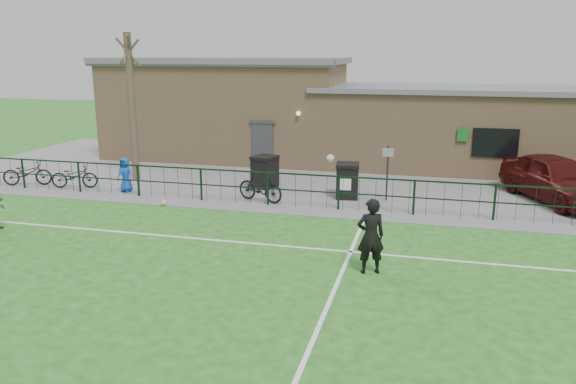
% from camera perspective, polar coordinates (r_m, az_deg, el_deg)
% --- Properties ---
extents(ground, '(90.00, 90.00, 0.00)m').
position_cam_1_polar(ground, '(12.16, -5.97, -11.58)').
color(ground, '#1E5B1B').
rests_on(ground, ground).
extents(paving_strip, '(34.00, 13.00, 0.02)m').
position_cam_1_polar(paving_strip, '(24.63, 4.91, 1.76)').
color(paving_strip, slate).
rests_on(paving_strip, ground).
extents(pitch_line_touch, '(28.00, 0.10, 0.01)m').
position_cam_1_polar(pitch_line_touch, '(19.20, 2.07, -1.78)').
color(pitch_line_touch, white).
rests_on(pitch_line_touch, ground).
extents(pitch_line_mid, '(28.00, 0.10, 0.01)m').
position_cam_1_polar(pitch_line_mid, '(15.68, -0.91, -5.46)').
color(pitch_line_mid, white).
rests_on(pitch_line_mid, ground).
extents(pitch_line_perp, '(0.10, 16.00, 0.01)m').
position_cam_1_polar(pitch_line_perp, '(11.67, 3.51, -12.66)').
color(pitch_line_perp, white).
rests_on(pitch_line_perp, ground).
extents(perimeter_fence, '(28.00, 0.10, 1.20)m').
position_cam_1_polar(perimeter_fence, '(19.24, 2.22, 0.09)').
color(perimeter_fence, black).
rests_on(perimeter_fence, ground).
extents(bare_tree, '(0.30, 0.30, 6.00)m').
position_cam_1_polar(bare_tree, '(24.03, -15.58, 8.21)').
color(bare_tree, '#48392B').
rests_on(bare_tree, ground).
extents(wheelie_bin_left, '(1.01, 1.08, 1.18)m').
position_cam_1_polar(wheelie_bin_left, '(22.12, -2.37, 1.97)').
color(wheelie_bin_left, black).
rests_on(wheelie_bin_left, paving_strip).
extents(wheelie_bin_right, '(0.89, 0.98, 1.19)m').
position_cam_1_polar(wheelie_bin_right, '(20.66, 6.06, 1.05)').
color(wheelie_bin_right, black).
rests_on(wheelie_bin_right, paving_strip).
extents(sign_post, '(0.07, 0.07, 2.00)m').
position_cam_1_polar(sign_post, '(20.37, 10.05, 1.88)').
color(sign_post, black).
rests_on(sign_post, paving_strip).
extents(car_maroon, '(3.82, 5.28, 1.67)m').
position_cam_1_polar(car_maroon, '(22.20, 25.58, 1.27)').
color(car_maroon, '#3F0C0B').
rests_on(car_maroon, paving_strip).
extents(bicycle_a, '(2.03, 1.25, 1.01)m').
position_cam_1_polar(bicycle_a, '(24.80, -24.97, 1.77)').
color(bicycle_a, black).
rests_on(bicycle_a, paving_strip).
extents(bicycle_c, '(1.91, 1.08, 0.95)m').
position_cam_1_polar(bicycle_c, '(23.60, -20.87, 1.54)').
color(bicycle_c, black).
rests_on(bicycle_c, paving_strip).
extents(bicycle_d, '(1.93, 1.09, 1.12)m').
position_cam_1_polar(bicycle_d, '(20.02, -2.86, 0.58)').
color(bicycle_d, black).
rests_on(bicycle_d, paving_strip).
extents(spectator_child, '(0.69, 0.49, 1.33)m').
position_cam_1_polar(spectator_child, '(22.28, -16.21, 1.70)').
color(spectator_child, blue).
rests_on(spectator_child, paving_strip).
extents(goalkeeper_kick, '(2.04, 3.36, 2.35)m').
position_cam_1_polar(goalkeeper_kick, '(13.73, 8.31, -4.28)').
color(goalkeeper_kick, black).
rests_on(goalkeeper_kick, ground).
extents(ball_ground, '(0.20, 0.20, 0.20)m').
position_cam_1_polar(ball_ground, '(20.11, -12.54, -1.10)').
color(ball_ground, white).
rests_on(ball_ground, ground).
extents(clubhouse, '(24.25, 5.40, 4.96)m').
position_cam_1_polar(clubhouse, '(27.34, 4.23, 7.70)').
color(clubhouse, tan).
rests_on(clubhouse, ground).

